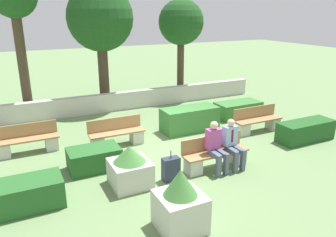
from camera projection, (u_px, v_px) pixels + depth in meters
ground_plane at (169, 152)px, 9.86m from camera, size 60.00×60.00×0.00m
perimeter_wall at (118, 101)px, 13.96m from camera, size 13.40×0.30×0.76m
bench_front at (215, 156)px, 8.83m from camera, size 1.88×0.48×0.86m
bench_left_side at (258, 122)px, 11.48m from camera, size 1.81×0.48×0.86m
bench_right_side at (28, 142)px, 9.75m from camera, size 1.79×0.49×0.86m
bench_back at (117, 136)px, 10.28m from camera, size 1.74×0.48×0.86m
person_seated_man at (232, 141)px, 8.77m from camera, size 0.38×0.64×1.33m
person_seated_woman at (216, 144)px, 8.54m from camera, size 0.38×0.64×1.35m
hedge_block_near_left at (94, 158)px, 8.78m from camera, size 1.36×0.84×0.59m
hedge_block_near_right at (238, 109)px, 13.10m from camera, size 1.82×0.89×0.61m
hedge_block_mid_left at (305, 131)px, 10.70m from camera, size 1.97×0.72×0.65m
hedge_block_mid_right at (26, 194)px, 7.03m from camera, size 1.52×0.83×0.63m
hedge_block_far_left at (190, 119)px, 11.56m from camera, size 2.00×0.87×0.84m
planter_corner_left at (180, 203)px, 6.26m from camera, size 0.87×0.87×1.28m
planter_corner_right at (130, 167)px, 7.88m from camera, size 0.92×0.92×1.03m
suitcase at (171, 169)px, 8.18m from camera, size 0.44×0.23×0.80m
tree_leftmost at (14, 2)px, 11.74m from camera, size 1.68×1.68×5.46m
tree_center_left at (100, 19)px, 13.60m from camera, size 2.77×2.77×5.16m
tree_center_right at (181, 24)px, 15.19m from camera, size 2.10×2.10×4.61m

